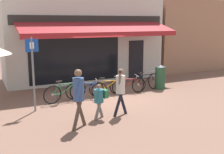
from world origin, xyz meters
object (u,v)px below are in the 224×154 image
object	(u,v)px
bicycle_black	(146,82)
bicycle_green	(65,92)
bicycle_red	(128,85)
parking_sign	(33,67)
bicycle_blue	(86,90)
pedestrian_second_adult	(79,92)
bicycle_orange	(108,87)
pedestrian_child	(100,98)
litter_bin	(160,77)
pedestrian_adult	(121,87)

from	to	relation	value
bicycle_black	bicycle_green	bearing A→B (deg)	168.48
bicycle_red	parking_sign	bearing A→B (deg)	-158.62
bicycle_blue	pedestrian_second_adult	world-z (taller)	pedestrian_second_adult
bicycle_green	bicycle_orange	world-z (taller)	bicycle_green
pedestrian_child	litter_bin	xyz separation A→B (m)	(4.19, 2.54, -0.14)
pedestrian_child	litter_bin	size ratio (longest dim) A/B	1.02
bicycle_green	bicycle_orange	size ratio (longest dim) A/B	1.10
parking_sign	bicycle_orange	bearing A→B (deg)	14.33
pedestrian_second_adult	bicycle_orange	bearing A→B (deg)	-139.53
bicycle_red	pedestrian_child	xyz separation A→B (m)	(-2.43, -2.48, 0.35)
bicycle_blue	bicycle_red	world-z (taller)	bicycle_blue
bicycle_black	pedestrian_second_adult	size ratio (longest dim) A/B	0.98
bicycle_blue	bicycle_green	bearing A→B (deg)	-160.46
pedestrian_adult	bicycle_blue	bearing A→B (deg)	-71.00
bicycle_green	pedestrian_adult	distance (m)	2.72
pedestrian_adult	parking_sign	size ratio (longest dim) A/B	0.62
bicycle_blue	litter_bin	distance (m)	3.74
bicycle_blue	bicycle_orange	xyz separation A→B (m)	(1.01, 0.10, -0.01)
bicycle_orange	pedestrian_adult	bearing A→B (deg)	-100.90
bicycle_blue	bicycle_black	bearing A→B (deg)	17.32
bicycle_red	bicycle_black	distance (m)	0.97
pedestrian_child	bicycle_orange	bearing A→B (deg)	-120.12
pedestrian_child	parking_sign	world-z (taller)	parking_sign
bicycle_blue	pedestrian_adult	size ratio (longest dim) A/B	1.04
pedestrian_second_adult	pedestrian_child	bearing A→B (deg)	-162.25
bicycle_green	litter_bin	distance (m)	4.65
bicycle_blue	pedestrian_second_adult	distance (m)	3.30
bicycle_green	bicycle_blue	size ratio (longest dim) A/B	1.10
litter_bin	bicycle_blue	bearing A→B (deg)	-178.24
bicycle_black	pedestrian_second_adult	distance (m)	5.29
bicycle_orange	bicycle_black	size ratio (longest dim) A/B	0.94
bicycle_black	parking_sign	bearing A→B (deg)	175.18
bicycle_green	pedestrian_second_adult	world-z (taller)	pedestrian_second_adult
bicycle_blue	pedestrian_child	bearing A→B (deg)	-85.17
bicycle_black	parking_sign	xyz separation A→B (m)	(-5.16, -0.82, 1.20)
pedestrian_second_adult	parking_sign	distance (m)	2.41
bicycle_blue	pedestrian_adult	distance (m)	2.53
bicycle_black	bicycle_red	bearing A→B (deg)	168.47
bicycle_blue	bicycle_red	distance (m)	1.97
litter_bin	bicycle_green	bearing A→B (deg)	-177.79
bicycle_red	bicycle_black	bearing A→B (deg)	13.14
bicycle_orange	pedestrian_adult	world-z (taller)	pedestrian_adult
bicycle_orange	bicycle_black	distance (m)	1.94
bicycle_orange	pedestrian_child	bearing A→B (deg)	-115.52
pedestrian_second_adult	parking_sign	world-z (taller)	parking_sign
bicycle_black	litter_bin	xyz separation A→B (m)	(0.79, 0.02, 0.18)
pedestrian_child	pedestrian_second_adult	distance (m)	1.09
litter_bin	parking_sign	size ratio (longest dim) A/B	0.44
pedestrian_second_adult	litter_bin	world-z (taller)	pedestrian_second_adult
bicycle_orange	bicycle_black	world-z (taller)	bicycle_black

